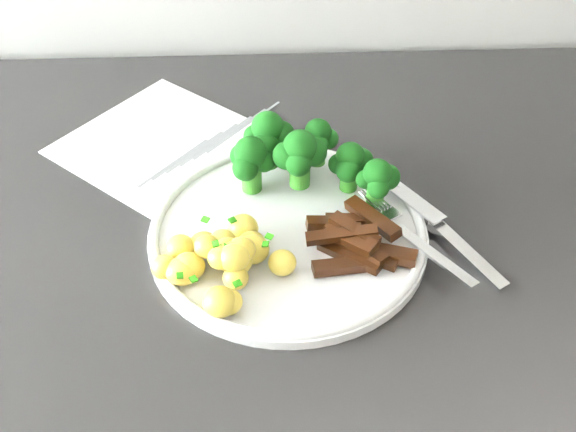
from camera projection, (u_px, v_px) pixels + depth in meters
counter at (309, 425)px, 1.07m from camera, size 2.39×0.60×0.90m
recipe_paper at (188, 156)px, 0.82m from camera, size 0.34×0.33×0.00m
plate at (288, 232)px, 0.72m from camera, size 0.28×0.28×0.02m
broccoli at (304, 153)px, 0.74m from camera, size 0.17×0.11×0.08m
potatoes at (224, 259)px, 0.66m from camera, size 0.14×0.12×0.04m
beef_strips at (357, 240)px, 0.69m from camera, size 0.11×0.10×0.03m
fork at (418, 240)px, 0.69m from camera, size 0.09×0.15×0.01m
knife at (447, 236)px, 0.71m from camera, size 0.12×0.19×0.02m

